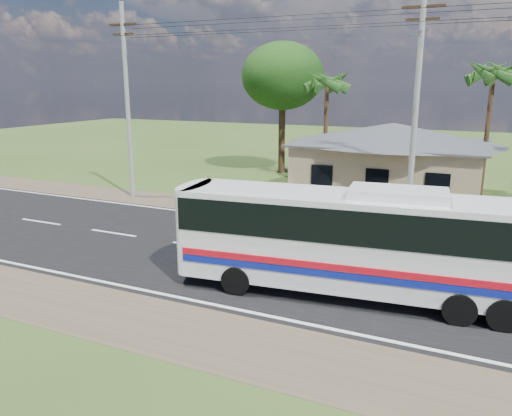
{
  "coord_description": "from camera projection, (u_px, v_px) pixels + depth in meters",
  "views": [
    {
      "loc": [
        5.99,
        -17.02,
        6.66
      ],
      "look_at": [
        -2.31,
        1.0,
        1.67
      ],
      "focal_mm": 35.0,
      "sensor_mm": 36.0,
      "label": 1
    }
  ],
  "objects": [
    {
      "name": "coach_bus",
      "position": [
        363.0,
        235.0,
        15.52
      ],
      "size": [
        11.75,
        3.73,
        3.59
      ],
      "rotation": [
        0.0,
        0.0,
        0.11
      ],
      "color": "silver",
      "rests_on": "ground"
    },
    {
      "name": "utility_poles",
      "position": [
        408.0,
        103.0,
        22.27
      ],
      "size": [
        32.8,
        2.22,
        11.0
      ],
      "color": "#9E9E99",
      "rests_on": "ground"
    },
    {
      "name": "ground",
      "position": [
        300.0,
        262.0,
        19.04
      ],
      "size": [
        120.0,
        120.0,
        0.0
      ],
      "primitive_type": "plane",
      "color": "#2E4819",
      "rests_on": "ground"
    },
    {
      "name": "road",
      "position": [
        300.0,
        262.0,
        19.04
      ],
      "size": [
        120.0,
        16.0,
        0.03
      ],
      "color": "black",
      "rests_on": "ground"
    },
    {
      "name": "palm_far",
      "position": [
        327.0,
        83.0,
        33.13
      ],
      "size": [
        2.8,
        2.8,
        7.7
      ],
      "color": "#47301E",
      "rests_on": "ground"
    },
    {
      "name": "house",
      "position": [
        392.0,
        153.0,
        29.44
      ],
      "size": [
        12.4,
        10.0,
        5.0
      ],
      "color": "tan",
      "rests_on": "ground"
    },
    {
      "name": "tree_behind_house",
      "position": [
        283.0,
        76.0,
        36.41
      ],
      "size": [
        6.0,
        6.0,
        9.61
      ],
      "color": "#47301E",
      "rests_on": "ground"
    },
    {
      "name": "palm_mid",
      "position": [
        494.0,
        74.0,
        28.52
      ],
      "size": [
        2.8,
        2.8,
        8.2
      ],
      "color": "#47301E",
      "rests_on": "ground"
    }
  ]
}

